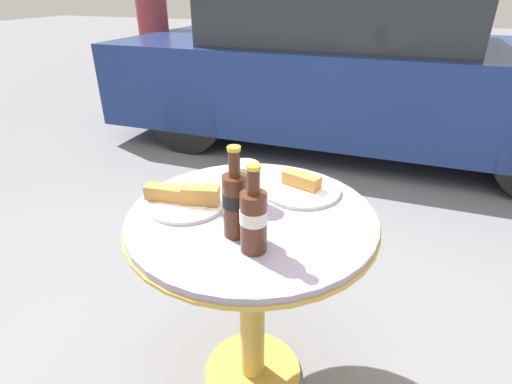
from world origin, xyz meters
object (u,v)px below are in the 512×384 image
at_px(cola_bottle_left, 254,218).
at_px(pedestrian, 153,23).
at_px(bistro_table, 252,255).
at_px(lunch_plate_far, 185,199).
at_px(parked_car, 358,70).
at_px(drinking_glass, 246,185).
at_px(cola_bottle_right, 234,202).
at_px(lunch_plate_near, 301,187).

bearing_deg(cola_bottle_left, pedestrian, 126.03).
distance_m(bistro_table, lunch_plate_far, 0.27).
xyz_separation_m(parked_car, pedestrian, (-2.28, 0.38, 0.29)).
distance_m(drinking_glass, parked_car, 2.68).
bearing_deg(lunch_plate_far, cola_bottle_left, -27.72).
xyz_separation_m(bistro_table, parked_car, (-0.03, 2.73, 0.08)).
bearing_deg(cola_bottle_left, lunch_plate_far, 152.28).
distance_m(cola_bottle_right, lunch_plate_far, 0.23).
relative_size(lunch_plate_far, parked_car, 0.06).
bearing_deg(cola_bottle_left, lunch_plate_near, 85.07).
relative_size(lunch_plate_near, parked_car, 0.06).
bearing_deg(pedestrian, lunch_plate_far, -56.02).
distance_m(cola_bottle_right, pedestrian, 3.97).
distance_m(cola_bottle_left, parked_car, 2.90).
height_order(drinking_glass, lunch_plate_near, drinking_glass).
relative_size(bistro_table, pedestrian, 0.46).
xyz_separation_m(cola_bottle_right, lunch_plate_near, (0.10, 0.30, -0.08)).
bearing_deg(pedestrian, lunch_plate_near, -50.47).
bearing_deg(bistro_table, drinking_glass, 127.58).
distance_m(cola_bottle_right, drinking_glass, 0.18).
relative_size(bistro_table, cola_bottle_right, 2.97).
bearing_deg(cola_bottle_right, bistro_table, 88.33).
bearing_deg(bistro_table, cola_bottle_left, -67.93).
distance_m(bistro_table, pedestrian, 3.89).
height_order(cola_bottle_left, cola_bottle_right, cola_bottle_right).
distance_m(bistro_table, drinking_glass, 0.22).
bearing_deg(lunch_plate_near, cola_bottle_left, -94.93).
bearing_deg(pedestrian, cola_bottle_right, -54.39).
relative_size(lunch_plate_near, pedestrian, 0.16).
height_order(bistro_table, cola_bottle_right, cola_bottle_right).
distance_m(bistro_table, cola_bottle_right, 0.28).
bearing_deg(lunch_plate_far, parked_car, 86.53).
relative_size(bistro_table, lunch_plate_near, 2.88).
relative_size(cola_bottle_left, cola_bottle_right, 0.93).
bearing_deg(cola_bottle_left, drinking_glass, 116.00).
relative_size(cola_bottle_right, drinking_glass, 1.89).
xyz_separation_m(cola_bottle_right, drinking_glass, (-0.03, 0.17, -0.04)).
relative_size(bistro_table, drinking_glass, 5.62).
relative_size(lunch_plate_far, pedestrian, 0.15).
height_order(cola_bottle_right, pedestrian, pedestrian).
bearing_deg(cola_bottle_left, bistro_table, 112.07).
bearing_deg(pedestrian, drinking_glass, -53.34).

